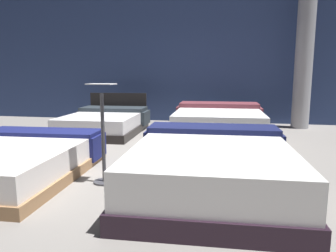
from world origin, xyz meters
The scene contains 8 objects.
ground_plane centered at (0.00, 0.00, -0.01)m, with size 18.00×18.00×0.02m, color gray.
showroom_back_wall centered at (0.00, 3.68, 1.75)m, with size 18.00×0.06×3.50m, color navy.
bed_0 centered at (-1.16, -1.23, 0.19)m, with size 1.72×2.17×0.43m.
bed_1 centered at (1.18, -1.26, 0.26)m, with size 1.70×2.18×0.56m.
bed_2 centered at (-1.17, 1.71, 0.22)m, with size 1.57×2.07×0.77m.
bed_3 centered at (1.15, 1.69, 0.27)m, with size 1.77×2.17×0.61m.
price_sign centered at (0.00, -1.23, 0.43)m, with size 0.28×0.24×1.10m.
support_pillar centered at (2.94, 3.10, 1.75)m, with size 0.38×0.38×3.50m, color #99999E.
Camera 1 is at (1.33, -4.40, 1.19)m, focal length 33.70 mm.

